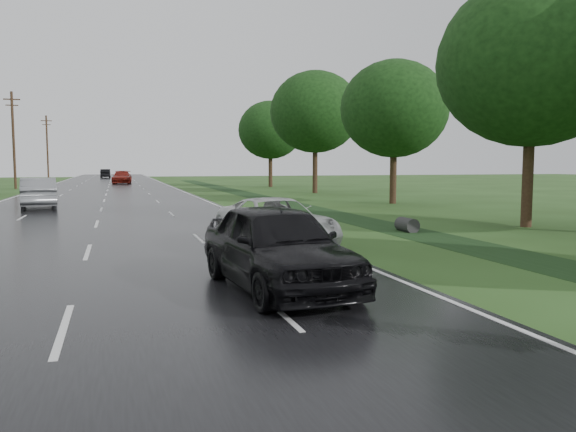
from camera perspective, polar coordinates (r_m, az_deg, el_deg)
The scene contains 17 objects.
ground at distance 9.54m, azimuth -21.86°, elevation -10.84°, with size 220.00×220.00×0.00m, color #264117.
road at distance 54.21m, azimuth -17.91°, elevation 2.34°, with size 14.00×180.00×0.04m, color black.
edge_stripe_east at distance 54.52m, azimuth -10.80°, elevation 2.54°, with size 0.12×180.00×0.01m, color silver.
edge_stripe_west at distance 54.74m, azimuth -25.00°, elevation 2.15°, with size 0.12×180.00×0.01m, color silver.
center_line at distance 54.21m, azimuth -17.92°, elevation 2.36°, with size 0.12×180.00×0.01m, color silver.
drainage_ditch at distance 29.93m, azimuth 3.89°, elevation 0.40°, with size 2.20×120.00×0.56m.
utility_pole_far at distance 64.98m, azimuth -26.12°, elevation 7.07°, with size 1.60×0.26×10.00m.
utility_pole_distant at distance 94.72m, azimuth -23.26°, elevation 6.46°, with size 1.60×0.26×10.00m.
tree_east_b at distance 25.38m, azimuth 23.57°, elevation 14.15°, with size 7.60×7.60×10.11m.
tree_east_c at distance 37.58m, azimuth 10.75°, elevation 10.63°, with size 7.00×7.00×9.29m.
tree_east_d at distance 50.31m, azimuth 2.79°, elevation 10.51°, with size 8.00×8.00×10.76m.
tree_east_f at distance 63.48m, azimuth -1.81°, elevation 8.72°, with size 7.20×7.20×9.62m.
white_pickup at distance 17.26m, azimuth -1.30°, elevation -0.67°, with size 2.50×5.43×1.51m, color white.
dark_sedan at distance 11.47m, azimuth -1.13°, elevation -3.06°, with size 2.08×5.18×1.76m, color black.
silver_sedan at distance 35.58m, azimuth -24.02°, elevation 2.16°, with size 1.86×5.34×1.76m, color gray.
far_car_red at distance 76.24m, azimuth -16.52°, elevation 3.80°, with size 2.33×5.73×1.66m, color maroon.
far_car_dark at distance 108.39m, azimuth -18.04°, elevation 4.13°, with size 1.69×4.84×1.59m, color black.
Camera 1 is at (0.85, -9.14, 2.59)m, focal length 35.00 mm.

